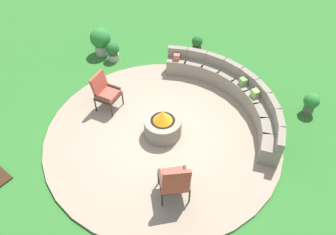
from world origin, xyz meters
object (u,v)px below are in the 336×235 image
Objects in this scene: fire_pit at (163,125)px; lounge_chair_front_right at (175,181)px; curved_stone_bench at (233,93)px; potted_plant_3 at (101,40)px; potted_plant_0 at (197,44)px; potted_plant_2 at (311,103)px; potted_plant_1 at (113,51)px; lounge_chair_front_left at (105,91)px.

lounge_chair_front_right reaches higher than fire_pit.
curved_stone_bench is 4.51m from potted_plant_3.
fire_pit is 1.03× the size of potted_plant_3.
fire_pit is at bearing 88.83° from lounge_chair_front_right.
potted_plant_0 is 1.02× the size of potted_plant_2.
potted_plant_3 is (-3.76, 1.56, 0.14)m from fire_pit.
fire_pit is 1.48× the size of potted_plant_0.
potted_plant_0 is (-1.38, 3.44, -0.02)m from fire_pit.
potted_plant_0 reaches higher than potted_plant_2.
fire_pit is at bearing -68.08° from potted_plant_0.
potted_plant_2 is at bearing 14.28° from potted_plant_1.
potted_plant_2 is (3.87, -0.44, 0.01)m from potted_plant_0.
potted_plant_2 is 6.41m from potted_plant_3.
lounge_chair_front_left is 2.27m from potted_plant_1.
potted_plant_3 is (-0.53, 0.02, 0.17)m from potted_plant_1.
potted_plant_2 is at bearing 50.32° from fire_pit.
lounge_chair_front_left reaches higher than potted_plant_1.
potted_plant_3 reaches higher than potted_plant_2.
potted_plant_2 is at bearing 12.95° from potted_plant_3.
potted_plant_1 is at bearing -165.72° from potted_plant_2.
potted_plant_3 is (-5.05, 2.79, -0.11)m from lounge_chair_front_right.
lounge_chair_front_left reaches higher than curved_stone_bench.
potted_plant_2 reaches higher than potted_plant_1.
lounge_chair_front_left is 1.65× the size of potted_plant_0.
lounge_chair_front_left is at bearing 113.22° from lounge_chair_front_right.
lounge_chair_front_right is at bearing -43.58° from fire_pit.
lounge_chair_front_left reaches higher than fire_pit.
fire_pit is 4.07m from potted_plant_3.
potted_plant_3 is at bearing 177.99° from potted_plant_1.
fire_pit is 1.51× the size of potted_plant_1.
potted_plant_0 is at bearing 111.92° from fire_pit.
lounge_chair_front_left is 2.64m from potted_plant_3.
curved_stone_bench is at bearing 52.23° from lounge_chair_front_right.
potted_plant_3 is at bearing -167.05° from potted_plant_2.
lounge_chair_front_right is (0.57, -3.29, 0.24)m from curved_stone_bench.
potted_plant_2 is 0.68× the size of potted_plant_3.
potted_plant_0 is (-2.10, 1.38, -0.03)m from curved_stone_bench.
fire_pit is at bearing 83.02° from lounge_chair_front_left.
potted_plant_1 is (-3.95, -0.52, -0.05)m from curved_stone_bench.
potted_plant_0 is 0.70× the size of potted_plant_3.
fire_pit reaches higher than potted_plant_0.
curved_stone_bench is 4.85× the size of potted_plant_3.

